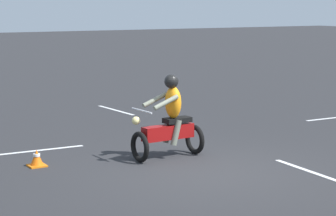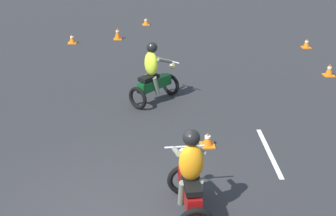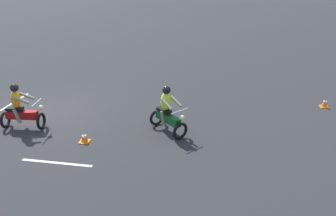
{
  "view_description": "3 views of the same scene",
  "coord_description": "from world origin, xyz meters",
  "px_view_note": "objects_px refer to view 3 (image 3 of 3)",
  "views": [
    {
      "loc": [
        -9.53,
        6.54,
        3.01
      ],
      "look_at": [
        1.32,
        0.09,
        1.0
      ],
      "focal_mm": 70.0,
      "sensor_mm": 36.0,
      "label": 1
    },
    {
      "loc": [
        0.54,
        -6.45,
        4.85
      ],
      "look_at": [
        1.13,
        2.62,
        0.9
      ],
      "focal_mm": 50.0,
      "sensor_mm": 36.0,
      "label": 2
    },
    {
      "loc": [
        10.85,
        6.47,
        5.34
      ],
      "look_at": [
        0.94,
        5.16,
        0.9
      ],
      "focal_mm": 35.0,
      "sensor_mm": 36.0,
      "label": 3
    }
  ],
  "objects_px": {
    "motorcycle_rider_background": "(167,112)",
    "traffic_cone_mid_left": "(325,103)",
    "traffic_cone_far_right": "(84,138)",
    "motorcycle_rider_foreground": "(20,109)"
  },
  "relations": [
    {
      "from": "motorcycle_rider_foreground",
      "to": "traffic_cone_mid_left",
      "type": "height_order",
      "value": "motorcycle_rider_foreground"
    },
    {
      "from": "motorcycle_rider_foreground",
      "to": "traffic_cone_mid_left",
      "type": "relative_size",
      "value": 4.65
    },
    {
      "from": "motorcycle_rider_background",
      "to": "traffic_cone_mid_left",
      "type": "xyz_separation_m",
      "value": [
        -2.9,
        6.01,
        -0.55
      ]
    },
    {
      "from": "traffic_cone_far_right",
      "to": "motorcycle_rider_background",
      "type": "bearing_deg",
      "value": 112.68
    },
    {
      "from": "motorcycle_rider_foreground",
      "to": "traffic_cone_mid_left",
      "type": "xyz_separation_m",
      "value": [
        -3.31,
        11.08,
        -0.55
      ]
    },
    {
      "from": "motorcycle_rider_foreground",
      "to": "motorcycle_rider_background",
      "type": "height_order",
      "value": "same"
    },
    {
      "from": "traffic_cone_mid_left",
      "to": "traffic_cone_far_right",
      "type": "xyz_separation_m",
      "value": [
        3.98,
        -8.58,
        -0.02
      ]
    },
    {
      "from": "traffic_cone_far_right",
      "to": "traffic_cone_mid_left",
      "type": "bearing_deg",
      "value": 114.87
    },
    {
      "from": "motorcycle_rider_foreground",
      "to": "traffic_cone_mid_left",
      "type": "distance_m",
      "value": 11.58
    },
    {
      "from": "traffic_cone_mid_left",
      "to": "traffic_cone_far_right",
      "type": "bearing_deg",
      "value": -65.13
    }
  ]
}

